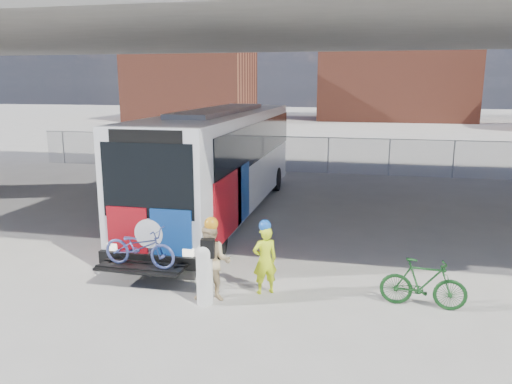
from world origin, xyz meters
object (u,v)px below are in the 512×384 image
(bike_parked, at_px, (423,283))
(bollard, at_px, (204,272))
(bus, at_px, (222,155))
(cyclist_tan, at_px, (212,262))
(cyclist_hivis, at_px, (265,258))

(bike_parked, bearing_deg, bollard, 105.19)
(bus, relative_size, cyclist_tan, 7.04)
(cyclist_hivis, distance_m, bike_parked, 3.32)
(bus, height_order, cyclist_hivis, bus)
(bus, relative_size, cyclist_hivis, 7.74)
(cyclist_tan, bearing_deg, bollard, -126.11)
(bus, height_order, cyclist_tan, bus)
(bollard, distance_m, cyclist_hivis, 1.38)
(bollard, relative_size, cyclist_hivis, 0.78)
(bollard, distance_m, cyclist_tan, 0.27)
(bus, bearing_deg, cyclist_hivis, -66.02)
(bus, relative_size, bike_parked, 7.49)
(bus, distance_m, bike_parked, 8.94)
(bollard, xyz_separation_m, cyclist_tan, (0.10, 0.19, 0.17))
(cyclist_hivis, height_order, cyclist_tan, cyclist_tan)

